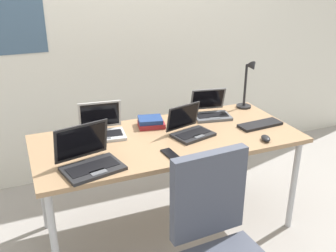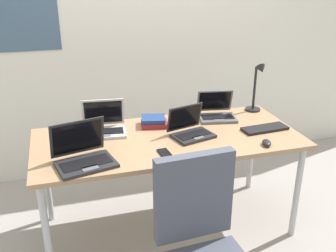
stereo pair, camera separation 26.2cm
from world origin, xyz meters
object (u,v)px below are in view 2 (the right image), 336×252
object	(u,v)px
laptop_back_right	(191,130)
cell_phone	(165,154)
laptop_near_lamp	(104,126)
desk_lamp	(257,88)
external_keyboard	(265,129)
laptop_front_left	(84,156)
book_stack	(154,122)
laptop_front_right	(217,113)
computer_mouse	(267,143)

from	to	relation	value
laptop_back_right	cell_phone	distance (m)	0.33
cell_phone	laptop_near_lamp	bearing A→B (deg)	119.63
desk_lamp	external_keyboard	xyz separation A→B (m)	(-0.11, -0.35, -0.19)
laptop_near_lamp	laptop_front_left	size ratio (longest dim) A/B	0.83
desk_lamp	external_keyboard	size ratio (longest dim) A/B	1.21
external_keyboard	cell_phone	xyz separation A→B (m)	(-0.78, -0.17, -0.01)
external_keyboard	desk_lamp	bearing A→B (deg)	69.01
external_keyboard	cell_phone	world-z (taller)	external_keyboard
book_stack	laptop_front_right	bearing A→B (deg)	2.42
laptop_front_left	laptop_front_right	bearing A→B (deg)	23.95
laptop_back_right	laptop_front_right	bearing A→B (deg)	40.85
external_keyboard	cell_phone	size ratio (longest dim) A/B	2.43
book_stack	cell_phone	bearing A→B (deg)	-95.66
computer_mouse	book_stack	size ratio (longest dim) A/B	0.46
cell_phone	laptop_front_right	bearing A→B (deg)	36.22
cell_phone	book_stack	xyz separation A→B (m)	(0.05, 0.46, 0.03)
external_keyboard	book_stack	size ratio (longest dim) A/B	1.58
laptop_near_lamp	laptop_front_left	bearing A→B (deg)	-112.69
laptop_back_right	laptop_near_lamp	size ratio (longest dim) A/B	0.99
laptop_back_right	external_keyboard	xyz separation A→B (m)	(0.54, -0.05, -0.03)
laptop_front_right	cell_phone	size ratio (longest dim) A/B	2.29
laptop_back_right	laptop_front_left	size ratio (longest dim) A/B	0.83
desk_lamp	cell_phone	bearing A→B (deg)	-149.56
laptop_back_right	laptop_near_lamp	bearing A→B (deg)	158.24
desk_lamp	laptop_near_lamp	bearing A→B (deg)	-176.41
external_keyboard	book_stack	distance (m)	0.79
laptop_front_right	book_stack	world-z (taller)	laptop_front_right
book_stack	desk_lamp	bearing A→B (deg)	4.05
laptop_front_right	book_stack	size ratio (longest dim) A/B	1.50
laptop_front_right	desk_lamp	bearing A→B (deg)	6.40
desk_lamp	laptop_front_left	distance (m)	1.48
cell_phone	desk_lamp	bearing A→B (deg)	25.04
laptop_front_right	laptop_near_lamp	world-z (taller)	laptop_near_lamp
laptop_front_left	book_stack	bearing A→B (deg)	39.28
laptop_back_right	external_keyboard	distance (m)	0.54
laptop_near_lamp	cell_phone	world-z (taller)	laptop_near_lamp
computer_mouse	book_stack	bearing A→B (deg)	158.27
external_keyboard	computer_mouse	bearing A→B (deg)	-120.76
external_keyboard	book_stack	xyz separation A→B (m)	(-0.74, 0.29, 0.02)
desk_lamp	external_keyboard	world-z (taller)	desk_lamp
laptop_front_right	laptop_near_lamp	size ratio (longest dim) A/B	0.98
laptop_near_lamp	cell_phone	size ratio (longest dim) A/B	2.34
laptop_near_lamp	laptop_front_right	bearing A→B (deg)	2.46
laptop_near_lamp	external_keyboard	bearing A→B (deg)	-14.14
laptop_back_right	laptop_front_left	xyz separation A→B (m)	(-0.74, -0.20, 0.01)
laptop_front_right	laptop_back_right	distance (m)	0.40
laptop_front_right	laptop_near_lamp	distance (m)	0.86
computer_mouse	book_stack	world-z (taller)	book_stack
laptop_back_right	laptop_near_lamp	distance (m)	0.60
laptop_front_right	computer_mouse	distance (m)	0.56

